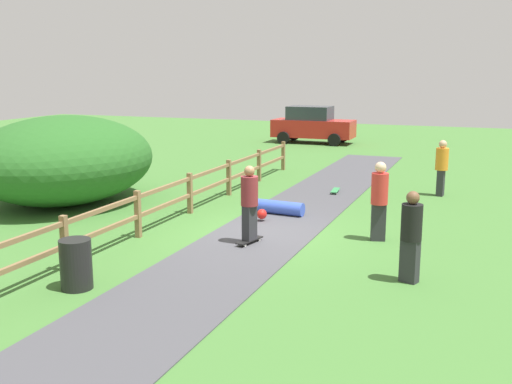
{
  "coord_description": "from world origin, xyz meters",
  "views": [
    {
      "loc": [
        4.89,
        -12.91,
        3.82
      ],
      "look_at": [
        -0.2,
        0.03,
        1.0
      ],
      "focal_mm": 42.64,
      "sensor_mm": 36.0,
      "label": 1
    }
  ],
  "objects_px": {
    "skater_riding": "(249,201)",
    "parked_car_red": "(312,125)",
    "skater_fallen": "(275,208)",
    "bystander_red": "(379,197)",
    "bush_large": "(64,160)",
    "bystander_orange": "(442,165)",
    "bystander_black": "(411,233)",
    "skateboard_loose": "(335,190)",
    "trash_bin": "(76,264)"
  },
  "relations": [
    {
      "from": "skater_riding",
      "to": "skateboard_loose",
      "type": "xyz_separation_m",
      "value": [
        0.38,
        6.24,
        -0.9
      ]
    },
    {
      "from": "bush_large",
      "to": "bystander_black",
      "type": "bearing_deg",
      "value": -17.52
    },
    {
      "from": "bystander_black",
      "to": "bystander_orange",
      "type": "relative_size",
      "value": 0.99
    },
    {
      "from": "skater_riding",
      "to": "skater_fallen",
      "type": "bearing_deg",
      "value": 98.1
    },
    {
      "from": "bush_large",
      "to": "skater_fallen",
      "type": "bearing_deg",
      "value": 7.11
    },
    {
      "from": "skateboard_loose",
      "to": "trash_bin",
      "type": "bearing_deg",
      "value": -102.35
    },
    {
      "from": "skater_fallen",
      "to": "skateboard_loose",
      "type": "distance_m",
      "value": 3.53
    },
    {
      "from": "bush_large",
      "to": "skater_riding",
      "type": "bearing_deg",
      "value": -17.12
    },
    {
      "from": "bystander_red",
      "to": "bystander_orange",
      "type": "xyz_separation_m",
      "value": [
        0.87,
        5.68,
        -0.06
      ]
    },
    {
      "from": "skater_fallen",
      "to": "bystander_orange",
      "type": "distance_m",
      "value": 5.78
    },
    {
      "from": "bystander_black",
      "to": "bush_large",
      "type": "bearing_deg",
      "value": 162.48
    },
    {
      "from": "bush_large",
      "to": "bystander_black",
      "type": "distance_m",
      "value": 10.7
    },
    {
      "from": "trash_bin",
      "to": "bystander_red",
      "type": "relative_size",
      "value": 0.5
    },
    {
      "from": "skater_fallen",
      "to": "bystander_red",
      "type": "bearing_deg",
      "value": -25.8
    },
    {
      "from": "trash_bin",
      "to": "skateboard_loose",
      "type": "xyz_separation_m",
      "value": [
        2.18,
        9.94,
        -0.36
      ]
    },
    {
      "from": "skater_riding",
      "to": "bystander_black",
      "type": "distance_m",
      "value": 3.82
    },
    {
      "from": "bystander_black",
      "to": "parked_car_red",
      "type": "bearing_deg",
      "value": 111.03
    },
    {
      "from": "bystander_black",
      "to": "bystander_orange",
      "type": "xyz_separation_m",
      "value": [
        -0.16,
        8.22,
        0.01
      ]
    },
    {
      "from": "bush_large",
      "to": "skateboard_loose",
      "type": "bearing_deg",
      "value": 31.23
    },
    {
      "from": "trash_bin",
      "to": "bystander_red",
      "type": "xyz_separation_m",
      "value": [
        4.4,
        5.05,
        0.55
      ]
    },
    {
      "from": "trash_bin",
      "to": "parked_car_red",
      "type": "height_order",
      "value": "parked_car_red"
    },
    {
      "from": "skater_riding",
      "to": "parked_car_red",
      "type": "xyz_separation_m",
      "value": [
        -4.0,
        18.63,
        -0.03
      ]
    },
    {
      "from": "parked_car_red",
      "to": "skater_fallen",
      "type": "bearing_deg",
      "value": -77.2
    },
    {
      "from": "skateboard_loose",
      "to": "bystander_orange",
      "type": "xyz_separation_m",
      "value": [
        3.09,
        0.78,
        0.86
      ]
    },
    {
      "from": "skateboard_loose",
      "to": "parked_car_red",
      "type": "bearing_deg",
      "value": 109.43
    },
    {
      "from": "skater_riding",
      "to": "bystander_orange",
      "type": "relative_size",
      "value": 1.02
    },
    {
      "from": "skater_riding",
      "to": "skater_fallen",
      "type": "distance_m",
      "value": 2.93
    },
    {
      "from": "bystander_red",
      "to": "bystander_orange",
      "type": "relative_size",
      "value": 1.05
    },
    {
      "from": "skater_riding",
      "to": "parked_car_red",
      "type": "relative_size",
      "value": 0.41
    },
    {
      "from": "bystander_orange",
      "to": "skater_fallen",
      "type": "bearing_deg",
      "value": -132.46
    },
    {
      "from": "bush_large",
      "to": "skater_riding",
      "type": "distance_m",
      "value": 6.89
    },
    {
      "from": "skater_riding",
      "to": "bystander_orange",
      "type": "bearing_deg",
      "value": 63.71
    },
    {
      "from": "bystander_orange",
      "to": "skateboard_loose",
      "type": "bearing_deg",
      "value": -165.8
    },
    {
      "from": "bush_large",
      "to": "skater_fallen",
      "type": "height_order",
      "value": "bush_large"
    },
    {
      "from": "skater_riding",
      "to": "trash_bin",
      "type": "bearing_deg",
      "value": -115.94
    },
    {
      "from": "bush_large",
      "to": "bystander_red",
      "type": "height_order",
      "value": "bush_large"
    },
    {
      "from": "bystander_red",
      "to": "bystander_black",
      "type": "bearing_deg",
      "value": -67.94
    },
    {
      "from": "bush_large",
      "to": "trash_bin",
      "type": "height_order",
      "value": "bush_large"
    },
    {
      "from": "trash_bin",
      "to": "skateboard_loose",
      "type": "distance_m",
      "value": 10.18
    },
    {
      "from": "bystander_black",
      "to": "bystander_red",
      "type": "height_order",
      "value": "bystander_red"
    },
    {
      "from": "skater_riding",
      "to": "skater_fallen",
      "type": "relative_size",
      "value": 1.13
    },
    {
      "from": "skateboard_loose",
      "to": "bystander_black",
      "type": "relative_size",
      "value": 0.48
    },
    {
      "from": "skater_riding",
      "to": "bystander_black",
      "type": "bearing_deg",
      "value": -18.23
    },
    {
      "from": "trash_bin",
      "to": "skater_fallen",
      "type": "distance_m",
      "value": 6.65
    },
    {
      "from": "skateboard_loose",
      "to": "bystander_red",
      "type": "bearing_deg",
      "value": -65.6
    },
    {
      "from": "bystander_orange",
      "to": "parked_car_red",
      "type": "bearing_deg",
      "value": 122.74
    },
    {
      "from": "skater_fallen",
      "to": "bystander_black",
      "type": "xyz_separation_m",
      "value": [
        4.02,
        -3.99,
        0.73
      ]
    },
    {
      "from": "bush_large",
      "to": "bystander_orange",
      "type": "bearing_deg",
      "value": 26.45
    },
    {
      "from": "skater_riding",
      "to": "bystander_red",
      "type": "bearing_deg",
      "value": 27.43
    },
    {
      "from": "skater_fallen",
      "to": "parked_car_red",
      "type": "bearing_deg",
      "value": 102.8
    }
  ]
}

